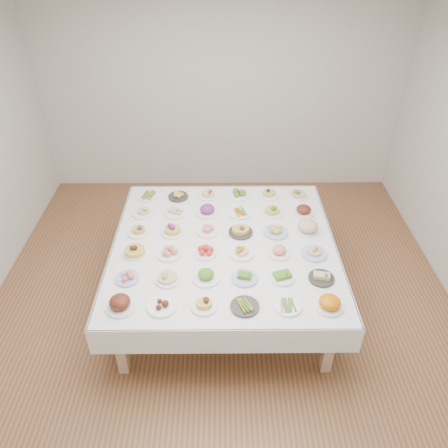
{
  "coord_description": "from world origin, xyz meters",
  "views": [
    {
      "loc": [
        -0.0,
        -3.36,
        3.45
      ],
      "look_at": [
        0.02,
        0.19,
        0.88
      ],
      "focal_mm": 35.0,
      "sensor_mm": 36.0,
      "label": 1
    }
  ],
  "objects_px": {
    "dish_0": "(120,302)",
    "dish_18": "(139,229)",
    "display_table": "(224,249)",
    "dish_35": "(299,192)"
  },
  "relations": [
    {
      "from": "dish_0",
      "to": "dish_18",
      "type": "bearing_deg",
      "value": 90.23
    },
    {
      "from": "display_table",
      "to": "dish_0",
      "type": "xyz_separation_m",
      "value": [
        -0.87,
        -0.86,
        0.14
      ]
    },
    {
      "from": "dish_35",
      "to": "display_table",
      "type": "bearing_deg",
      "value": -135.08
    },
    {
      "from": "dish_0",
      "to": "display_table",
      "type": "bearing_deg",
      "value": 44.82
    },
    {
      "from": "display_table",
      "to": "dish_35",
      "type": "xyz_separation_m",
      "value": [
        0.86,
        0.86,
        0.13
      ]
    },
    {
      "from": "display_table",
      "to": "dish_18",
      "type": "bearing_deg",
      "value": 168.8
    },
    {
      "from": "dish_0",
      "to": "dish_18",
      "type": "distance_m",
      "value": 1.03
    },
    {
      "from": "display_table",
      "to": "dish_0",
      "type": "relative_size",
      "value": 8.75
    },
    {
      "from": "dish_18",
      "to": "dish_0",
      "type": "bearing_deg",
      "value": -89.77
    },
    {
      "from": "dish_18",
      "to": "dish_35",
      "type": "distance_m",
      "value": 1.87
    }
  ]
}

